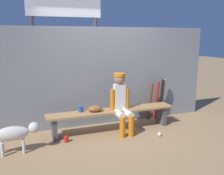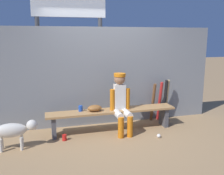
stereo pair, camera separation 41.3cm
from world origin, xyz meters
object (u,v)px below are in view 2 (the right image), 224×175
Objects in this scene: player_seated at (121,101)px; scoreboard at (72,14)px; baseball_glove at (95,108)px; cup_on_bench at (81,108)px; baseball at (159,136)px; bat_wood_dark at (153,102)px; dugout_bench at (112,114)px; bat_aluminum_black at (165,100)px; dog at (14,130)px; cup_on_ground at (64,138)px; bat_wood_natural at (166,100)px; bat_aluminum_red at (160,101)px.

scoreboard is at bearing 116.83° from player_seated.
baseball_glove reaches higher than cup_on_bench.
bat_wood_dark is at bearing 72.47° from baseball.
player_seated is at bearing -13.30° from cup_on_bench.
bat_wood_dark is at bearing -31.74° from scoreboard.
dugout_bench is 1.37m from bat_aluminum_black.
cup_on_bench is 1.27m from dog.
dugout_bench is 3.06× the size of dog.
baseball is 2.57m from dog.
scoreboard is at bearing 148.26° from bat_wood_dark.
cup_on_ground is at bearing -164.37° from bat_wood_dark.
bat_aluminum_black is at bearing 57.36° from baseball.
bat_wood_natural is at bearing 15.14° from dugout_bench.
baseball is at bearing -37.64° from dugout_bench.
bat_aluminum_black is 1.01× the size of bat_wood_natural.
bat_wood_dark is at bearing 13.57° from baseball_glove.
cup_on_ground is at bearing -166.86° from dugout_bench.
cup_on_bench is 0.13× the size of dog.
bat_aluminum_black is (1.33, 0.32, 0.12)m from dugout_bench.
player_seated is 1.33m from bat_wood_natural.
player_seated reaches higher than cup_on_ground.
bat_wood_natural is at bearing 13.82° from bat_aluminum_red.
cup_on_bench is at bearing 154.46° from baseball.
cup_on_bench is (-0.61, 0.07, 0.15)m from dugout_bench.
cup_on_bench reaches higher than dugout_bench.
player_seated is 10.59× the size of cup_on_bench.
player_seated reaches higher than bat_aluminum_red.
dugout_bench is at bearing -164.86° from bat_wood_natural.
bat_wood_dark reaches higher than cup_on_bench.
bat_wood_dark is at bearing 15.63° from cup_on_ground.
baseball is 0.09× the size of dog.
player_seated is 0.80m from cup_on_bench.
scoreboard is at bearing 124.69° from baseball.
bat_aluminum_black is at bearing 10.97° from baseball_glove.
bat_wood_natural is at bearing 39.38° from bat_aluminum_black.
player_seated reaches higher than bat_aluminum_black.
bat_aluminum_red is 0.13m from bat_aluminum_black.
dog is (-1.95, -0.26, -0.29)m from player_seated.
baseball is 1.58m from cup_on_bench.
bat_aluminum_red is at bearing -29.53° from scoreboard.
bat_wood_dark reaches higher than cup_on_ground.
bat_wood_natural is 0.27× the size of scoreboard.
baseball_glove is at bearing 152.28° from baseball.
scoreboard reaches higher than dog.
bat_aluminum_red reaches higher than baseball_glove.
dugout_bench is 0.64m from cup_on_bench.
bat_aluminum_black reaches higher than bat_aluminum_red.
baseball_glove is at bearing -169.03° from bat_aluminum_black.
cup_on_ground is (-2.16, -0.55, -0.39)m from bat_aluminum_red.
bat_wood_dark is 0.92× the size of bat_aluminum_black.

